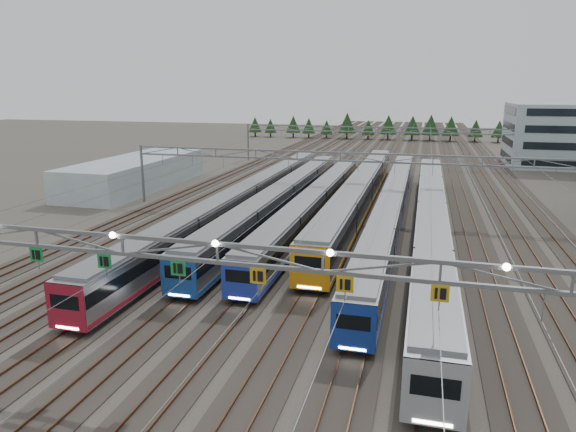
% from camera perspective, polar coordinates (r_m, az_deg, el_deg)
% --- Properties ---
extents(ground, '(400.00, 400.00, 0.00)m').
position_cam_1_polar(ground, '(30.15, -7.37, -17.41)').
color(ground, '#47423A').
rests_on(ground, ground).
extents(track_bed, '(54.00, 260.00, 5.42)m').
position_cam_1_polar(track_bed, '(124.91, 10.23, 7.29)').
color(track_bed, '#2D2823').
rests_on(track_bed, ground).
extents(train_a, '(2.85, 68.91, 3.71)m').
position_cam_1_polar(train_a, '(64.94, -4.67, 1.92)').
color(train_a, black).
rests_on(train_a, ground).
extents(train_b, '(2.89, 57.84, 3.77)m').
position_cam_1_polar(train_b, '(64.66, -0.57, 1.94)').
color(train_b, black).
rests_on(train_b, ground).
extents(train_c, '(2.79, 53.36, 3.63)m').
position_cam_1_polar(train_c, '(62.09, 3.03, 1.35)').
color(train_c, black).
rests_on(train_c, ground).
extents(train_d, '(3.17, 62.01, 4.13)m').
position_cam_1_polar(train_d, '(68.62, 8.03, 2.67)').
color(train_d, black).
rests_on(train_d, ground).
extents(train_e, '(2.74, 68.90, 3.56)m').
position_cam_1_polar(train_e, '(63.39, 11.49, 1.32)').
color(train_e, black).
rests_on(train_e, ground).
extents(train_f, '(3.00, 67.82, 3.91)m').
position_cam_1_polar(train_f, '(56.88, 15.59, -0.19)').
color(train_f, black).
rests_on(train_f, ground).
extents(gantry_near, '(56.36, 0.61, 8.08)m').
position_cam_1_polar(gantry_near, '(27.06, -8.02, -4.59)').
color(gantry_near, slate).
rests_on(gantry_near, ground).
extents(gantry_mid, '(56.36, 0.36, 8.00)m').
position_cam_1_polar(gantry_mid, '(65.15, 5.83, 5.76)').
color(gantry_mid, slate).
rests_on(gantry_mid, ground).
extents(gantry_far, '(56.36, 0.36, 8.00)m').
position_cam_1_polar(gantry_far, '(109.55, 9.65, 8.97)').
color(gantry_far, slate).
rests_on(gantry_far, ground).
extents(depot_bldg_north, '(22.00, 18.00, 12.64)m').
position_cam_1_polar(depot_bldg_north, '(120.48, 28.46, 7.90)').
color(depot_bldg_north, '#99B0B7').
rests_on(depot_bldg_north, ground).
extents(west_shed, '(10.00, 30.00, 4.67)m').
position_cam_1_polar(west_shed, '(86.68, -16.54, 4.60)').
color(west_shed, '#99B0B7').
rests_on(west_shed, ground).
extents(treeline, '(93.80, 5.60, 7.02)m').
position_cam_1_polar(treeline, '(164.20, 11.16, 9.77)').
color(treeline, '#332114').
rests_on(treeline, ground).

